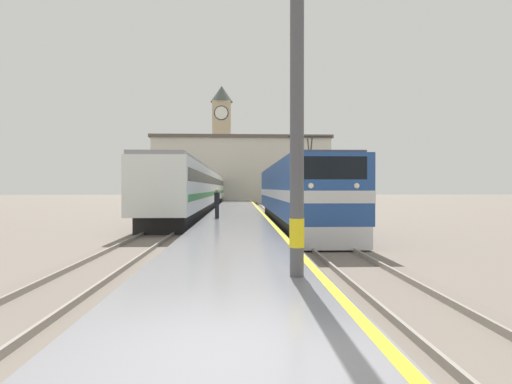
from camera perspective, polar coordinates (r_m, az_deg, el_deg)
The scene contains 10 objects.
ground_plane at distance 34.65m, azimuth -2.72°, elevation -3.14°, with size 200.00×200.00×0.00m, color #70665B.
platform at distance 29.65m, azimuth -2.77°, elevation -3.36°, with size 4.07×140.00×0.43m.
rail_track_near at distance 29.84m, azimuth 3.89°, elevation -3.68°, with size 2.84×140.00×0.16m.
rail_track_far at distance 29.90m, azimuth -9.76°, elevation -3.68°, with size 2.84×140.00×0.16m.
locomotive_train at distance 23.22m, azimuth 5.68°, elevation -0.33°, with size 2.92×18.91×4.64m.
passenger_train at distance 43.54m, azimuth -7.44°, elevation 0.43°, with size 2.92×50.64×3.97m.
catenary_mast at distance 8.60m, azimuth 6.27°, elevation 15.93°, with size 2.38×0.31×8.35m.
person_on_platform at distance 24.67m, azimuth -5.60°, elevation -1.49°, with size 0.34×0.34×1.77m.
clock_tower at distance 74.66m, azimuth -4.92°, elevation 7.50°, with size 4.13×4.13×21.12m.
station_building at distance 64.06m, azimuth -2.08°, elevation 3.15°, with size 27.36×10.40×10.20m.
Camera 1 is at (0.20, -4.58, 2.25)m, focal length 28.00 mm.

